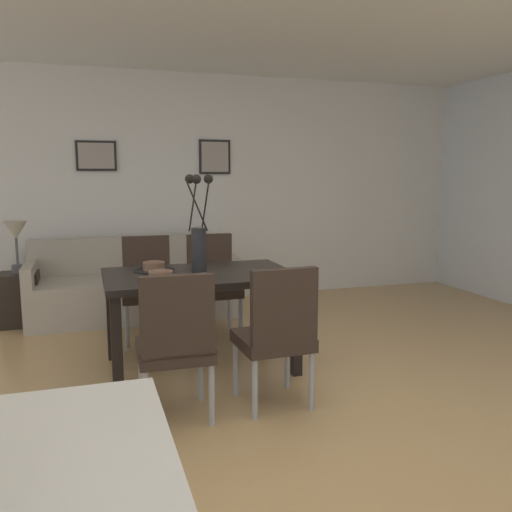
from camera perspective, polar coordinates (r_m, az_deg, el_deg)
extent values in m
plane|color=tan|center=(3.38, 0.91, -17.12)|extent=(9.00, 9.00, 0.00)
cube|color=silver|center=(6.20, -8.84, 7.10)|extent=(9.00, 0.10, 2.60)
cube|color=black|center=(4.02, -6.12, -2.15)|extent=(1.40, 0.89, 0.05)
cube|color=black|center=(4.62, 0.78, -5.34)|extent=(0.07, 0.07, 0.69)
cube|color=black|center=(4.40, -15.33, -6.40)|extent=(0.07, 0.07, 0.69)
cube|color=black|center=(3.93, 4.40, -7.94)|extent=(0.07, 0.07, 0.69)
cube|color=black|center=(3.66, -14.75, -9.48)|extent=(0.07, 0.07, 0.69)
cube|color=#33261E|center=(3.29, -8.79, -10.01)|extent=(0.46, 0.46, 0.08)
cube|color=#33261E|center=(3.03, -8.45, -6.50)|extent=(0.42, 0.07, 0.48)
cylinder|color=#9EA0A5|center=(3.57, -5.99, -12.34)|extent=(0.04, 0.04, 0.38)
cylinder|color=#9EA0A5|center=(3.53, -12.23, -12.74)|extent=(0.04, 0.04, 0.38)
cylinder|color=#9EA0A5|center=(3.23, -4.79, -14.72)|extent=(0.04, 0.04, 0.38)
cylinder|color=#9EA0A5|center=(3.18, -11.76, -15.22)|extent=(0.04, 0.04, 0.38)
cube|color=#33261E|center=(4.79, -11.55, -4.08)|extent=(0.47, 0.47, 0.08)
cube|color=#33261E|center=(4.93, -11.73, -0.65)|extent=(0.42, 0.09, 0.48)
cylinder|color=#9EA0A5|center=(4.66, -13.72, -7.44)|extent=(0.04, 0.04, 0.38)
cylinder|color=#9EA0A5|center=(4.68, -9.03, -7.25)|extent=(0.04, 0.04, 0.38)
cylinder|color=#9EA0A5|center=(5.03, -13.73, -6.25)|extent=(0.04, 0.04, 0.38)
cylinder|color=#9EA0A5|center=(5.04, -9.39, -6.07)|extent=(0.04, 0.04, 0.38)
cube|color=#33261E|center=(3.44, 1.78, -9.06)|extent=(0.46, 0.46, 0.08)
cube|color=#33261E|center=(3.20, 3.08, -5.61)|extent=(0.42, 0.08, 0.48)
cylinder|color=#9EA0A5|center=(3.75, 3.41, -11.25)|extent=(0.04, 0.04, 0.38)
cylinder|color=#9EA0A5|center=(3.63, -2.23, -11.97)|extent=(0.04, 0.04, 0.38)
cylinder|color=#9EA0A5|center=(3.43, 6.01, -13.26)|extent=(0.04, 0.04, 0.38)
cylinder|color=#9EA0A5|center=(3.29, -0.13, -14.19)|extent=(0.04, 0.04, 0.38)
cube|color=#33261E|center=(4.86, -4.48, -3.75)|extent=(0.44, 0.44, 0.08)
cube|color=#33261E|center=(4.99, -5.03, -0.38)|extent=(0.42, 0.06, 0.48)
cylinder|color=#9EA0A5|center=(4.70, -6.16, -7.12)|extent=(0.04, 0.04, 0.38)
cylinder|color=#9EA0A5|center=(4.79, -1.68, -6.77)|extent=(0.04, 0.04, 0.38)
cylinder|color=#9EA0A5|center=(5.06, -7.06, -5.98)|extent=(0.04, 0.04, 0.38)
cylinder|color=#9EA0A5|center=(5.14, -2.88, -5.68)|extent=(0.04, 0.04, 0.38)
cylinder|color=#232326|center=(3.98, -6.17, 0.60)|extent=(0.11, 0.11, 0.34)
cylinder|color=black|center=(3.98, -5.49, 5.38)|extent=(0.05, 0.12, 0.37)
sphere|color=black|center=(3.99, -5.15, 8.27)|extent=(0.07, 0.07, 0.07)
cylinder|color=black|center=(4.00, -6.83, 5.37)|extent=(0.08, 0.05, 0.38)
sphere|color=black|center=(4.01, -7.17, 8.24)|extent=(0.07, 0.07, 0.07)
cylinder|color=black|center=(3.89, -6.35, 5.29)|extent=(0.15, 0.06, 0.36)
sphere|color=black|center=(3.85, -6.45, 8.23)|extent=(0.07, 0.07, 0.07)
cylinder|color=black|center=(3.77, -10.21, -2.55)|extent=(0.32, 0.32, 0.01)
cylinder|color=brown|center=(3.76, -10.22, -2.06)|extent=(0.17, 0.17, 0.06)
cylinder|color=brown|center=(3.76, -10.23, -1.83)|extent=(0.13, 0.13, 0.04)
cylinder|color=black|center=(4.16, -10.95, -1.50)|extent=(0.32, 0.32, 0.01)
cylinder|color=brown|center=(4.15, -10.97, -1.05)|extent=(0.17, 0.17, 0.06)
cylinder|color=brown|center=(4.15, -10.97, -0.85)|extent=(0.13, 0.13, 0.04)
cube|color=#B2A899|center=(5.68, -12.97, -4.27)|extent=(2.08, 0.84, 0.42)
cube|color=#B2A899|center=(5.94, -13.39, 0.21)|extent=(2.08, 0.16, 0.38)
cube|color=#B2A899|center=(5.79, -3.27, -0.70)|extent=(0.10, 0.84, 0.20)
cube|color=#B2A899|center=(5.63, -23.16, -1.67)|extent=(0.10, 0.84, 0.20)
cube|color=black|center=(5.71, -24.05, -4.25)|extent=(0.36, 0.36, 0.52)
cylinder|color=#4C4C51|center=(5.65, -24.24, -1.28)|extent=(0.12, 0.12, 0.08)
cylinder|color=#4C4C51|center=(5.63, -24.36, 0.52)|extent=(0.02, 0.02, 0.30)
cone|color=beige|center=(5.60, -24.49, 2.55)|extent=(0.22, 0.22, 0.18)
cube|color=black|center=(6.06, -16.83, 10.30)|extent=(0.42, 0.02, 0.32)
cube|color=#9E9389|center=(6.05, -16.83, 10.30)|extent=(0.37, 0.01, 0.27)
cube|color=black|center=(6.23, -4.46, 10.59)|extent=(0.37, 0.02, 0.39)
cube|color=#9E9389|center=(6.22, -4.43, 10.59)|extent=(0.32, 0.01, 0.34)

